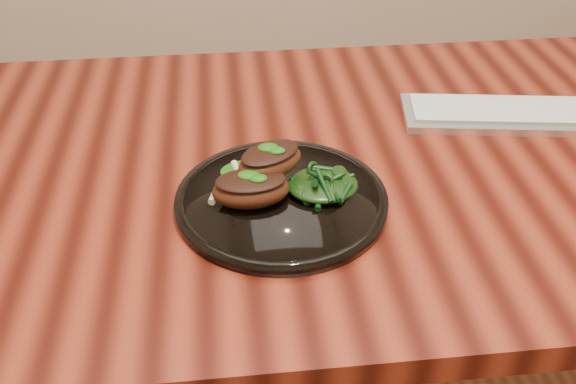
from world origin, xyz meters
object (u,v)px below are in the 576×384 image
object	(u,v)px
plate	(281,200)
keyboard	(523,114)
greens_heap	(323,181)
desk	(382,194)
lamb_chop_front	(250,188)

from	to	relation	value
plate	keyboard	bearing A→B (deg)	24.77
greens_heap	keyboard	distance (m)	0.41
plate	greens_heap	bearing A→B (deg)	5.19
desk	greens_heap	bearing A→B (deg)	-135.90
plate	lamb_chop_front	xyz separation A→B (m)	(-0.04, -0.01, 0.03)
lamb_chop_front	greens_heap	world-z (taller)	lamb_chop_front
greens_heap	keyboard	size ratio (longest dim) A/B	0.24
desk	plate	bearing A→B (deg)	-145.52
lamb_chop_front	keyboard	bearing A→B (deg)	23.83
desk	keyboard	world-z (taller)	keyboard
desk	lamb_chop_front	size ratio (longest dim) A/B	14.51
plate	keyboard	size ratio (longest dim) A/B	0.71
desk	greens_heap	world-z (taller)	greens_heap
lamb_chop_front	keyboard	size ratio (longest dim) A/B	0.27
lamb_chop_front	keyboard	distance (m)	0.51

